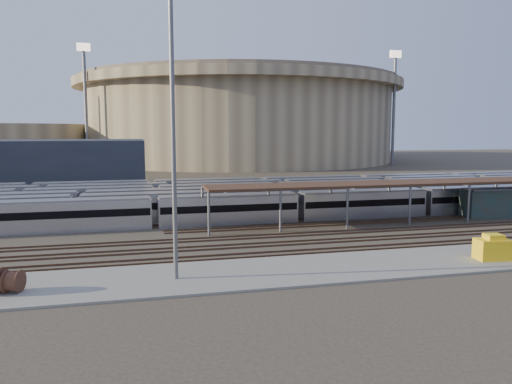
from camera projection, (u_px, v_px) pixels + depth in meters
name	position (u px, v px, depth m)	size (l,w,h in m)	color
ground	(279.00, 234.00, 58.08)	(420.00, 420.00, 0.00)	#383026
apron	(272.00, 272.00, 42.43)	(50.00, 9.00, 0.20)	gray
subway_trains	(260.00, 197.00, 76.27)	(124.90, 23.90, 3.60)	silver
inspection_shed	(429.00, 183.00, 66.54)	(60.30, 6.00, 5.30)	slate
empty_tracks	(292.00, 243.00, 53.25)	(170.00, 9.62, 0.18)	#4C3323
stadium	(239.00, 119.00, 196.85)	(124.00, 124.00, 32.50)	#9C8C6A
service_building	(39.00, 165.00, 102.13)	(42.00, 20.00, 10.00)	#1E232D
floodlight_0	(86.00, 102.00, 154.36)	(4.00, 1.00, 38.40)	slate
floodlight_2	(394.00, 104.00, 168.48)	(4.00, 1.00, 38.40)	slate
floodlight_3	(147.00, 109.00, 207.28)	(4.00, 1.00, 38.40)	slate
cable_reel_east	(13.00, 282.00, 36.55)	(1.68, 1.68, 0.94)	brown
yard_light_pole	(173.00, 134.00, 38.71)	(0.82, 0.36, 22.99)	slate
yellow_equipment	(493.00, 249.00, 46.00)	(3.02, 1.89, 1.89)	yellow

